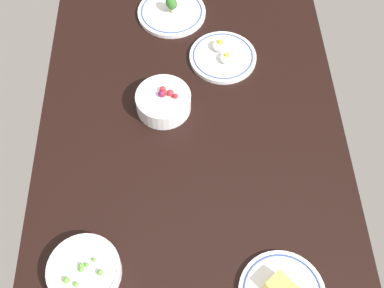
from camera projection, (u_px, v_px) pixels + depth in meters
The scene contains 5 objects.
dining_table at pixel (192, 151), 135.05cm from camera, with size 134.97×87.06×4.00cm, color black.
bowl_peas at pixel (84, 271), 112.91cm from camera, with size 17.44×17.44×5.48cm.
bowl_berries at pixel (163, 101), 137.85cm from camera, with size 16.02×16.02×7.41cm.
plate_broccoli at pixel (172, 11), 159.72cm from camera, with size 22.71×22.71×6.92cm.
plate_eggs at pixel (223, 56), 149.54cm from camera, with size 20.91×20.91×5.06cm.
Camera 1 is at (68.83, -2.18, 118.18)cm, focal length 44.88 mm.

